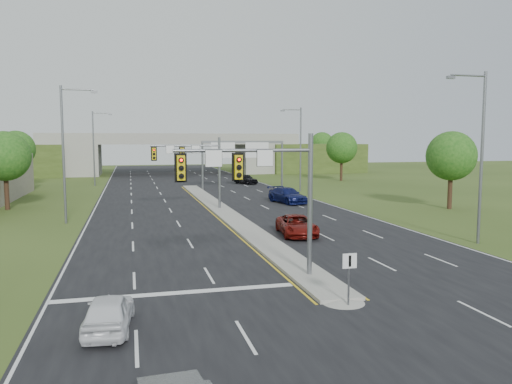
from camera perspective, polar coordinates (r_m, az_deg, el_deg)
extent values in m
plane|color=#35491A|center=(24.83, 6.10, -9.68)|extent=(240.00, 240.00, 0.00)
cube|color=black|center=(58.41, -5.88, -0.70)|extent=(24.00, 160.00, 0.02)
cube|color=gray|center=(46.65, -3.74, -2.22)|extent=(2.00, 54.00, 0.16)
cone|color=gray|center=(21.26, 9.92, -12.14)|extent=(2.00, 2.00, 0.16)
cube|color=gold|center=(46.47, -5.14, -2.36)|extent=(0.12, 54.00, 0.01)
cube|color=gold|center=(46.88, -2.36, -2.26)|extent=(0.12, 54.00, 0.01)
cube|color=silver|center=(57.91, -17.52, -0.98)|extent=(0.12, 160.00, 0.01)
cube|color=silver|center=(61.22, 5.11, -0.38)|extent=(0.12, 160.00, 0.01)
cube|color=silver|center=(22.50, -9.01, -11.31)|extent=(10.50, 0.50, 0.01)
cylinder|color=slate|center=(24.14, 6.19, -1.65)|extent=(0.24, 0.24, 7.00)
cylinder|color=slate|center=(23.00, -1.37, 4.76)|extent=(6.50, 0.16, 0.16)
cube|color=#D9BB0D|center=(22.72, -2.03, 2.85)|extent=(0.35, 0.25, 1.10)
cube|color=#D9BB0D|center=(22.31, -8.58, 2.74)|extent=(0.35, 0.25, 1.10)
cube|color=black|center=(22.85, -2.10, 2.87)|extent=(0.55, 0.04, 1.30)
cube|color=black|center=(22.45, -8.61, 2.76)|extent=(0.55, 0.04, 1.30)
sphere|color=#FF0C05|center=(22.57, -1.96, 3.73)|extent=(0.20, 0.20, 0.20)
sphere|color=#FF0C05|center=(22.17, -8.56, 3.63)|extent=(0.20, 0.20, 0.20)
cube|color=white|center=(22.64, -4.85, 3.84)|extent=(0.75, 0.04, 0.75)
cube|color=white|center=(23.15, 1.04, 3.90)|extent=(0.75, 0.04, 0.75)
cylinder|color=slate|center=(48.26, -4.20, 2.11)|extent=(0.24, 0.24, 7.00)
cylinder|color=slate|center=(47.70, -8.09, 5.27)|extent=(6.50, 0.16, 0.16)
cube|color=#D9BB0D|center=(47.43, -8.43, 4.35)|extent=(0.35, 0.25, 1.10)
cube|color=#D9BB0D|center=(47.24, -11.58, 4.29)|extent=(0.35, 0.25, 1.10)
cube|color=black|center=(47.57, -8.45, 4.36)|extent=(0.55, 0.04, 1.30)
cube|color=black|center=(47.38, -11.59, 4.29)|extent=(0.55, 0.04, 1.30)
sphere|color=#FF0C05|center=(47.30, -8.42, 4.77)|extent=(0.20, 0.20, 0.20)
sphere|color=#FF0C05|center=(47.10, -11.58, 4.71)|extent=(0.20, 0.20, 0.20)
cube|color=white|center=(47.47, -9.79, 4.81)|extent=(0.75, 0.04, 0.75)
cube|color=white|center=(47.72, -6.90, 4.86)|extent=(0.75, 0.04, 0.75)
cylinder|color=slate|center=(20.54, 10.55, -9.89)|extent=(0.08, 0.08, 2.20)
cube|color=white|center=(20.29, 10.65, -7.75)|extent=(0.60, 0.04, 0.60)
cube|color=black|center=(20.27, 10.69, -7.77)|extent=(0.10, 0.02, 0.45)
cylinder|color=slate|center=(68.18, -6.13, 3.01)|extent=(0.28, 0.28, 6.60)
cylinder|color=slate|center=(70.66, 2.99, 3.13)|extent=(0.28, 0.28, 6.60)
cube|color=slate|center=(69.12, -1.50, 5.73)|extent=(11.50, 0.35, 0.35)
cube|color=#0B5014|center=(68.36, -3.80, 4.80)|extent=(3.20, 0.08, 2.00)
cube|color=#0B5014|center=(69.39, 0.12, 4.83)|extent=(3.20, 0.08, 2.00)
cube|color=silver|center=(68.31, -3.79, 4.80)|extent=(3.30, 0.03, 2.10)
cube|color=silver|center=(69.34, 0.13, 4.83)|extent=(3.30, 0.03, 2.10)
cube|color=gray|center=(102.85, -19.05, 3.50)|extent=(6.00, 12.00, 6.00)
cube|color=gray|center=(105.58, -0.30, 3.87)|extent=(6.00, 12.00, 6.00)
cube|color=#35491A|center=(104.75, -26.16, 3.26)|extent=(20.00, 14.00, 6.00)
cube|color=#35491A|center=(109.43, 6.34, 3.91)|extent=(20.00, 14.00, 6.00)
cube|color=gray|center=(102.77, -9.59, 5.75)|extent=(50.00, 12.00, 1.20)
cube|color=gray|center=(96.99, -9.32, 6.37)|extent=(50.00, 0.40, 0.90)
cube|color=gray|center=(108.55, -9.85, 6.30)|extent=(50.00, 0.40, 0.90)
cylinder|color=slate|center=(42.75, -21.16, 3.93)|extent=(0.20, 0.20, 11.00)
cylinder|color=slate|center=(42.80, -19.73, 10.96)|extent=(2.50, 0.12, 0.12)
cube|color=slate|center=(42.69, -18.02, 10.83)|extent=(0.50, 0.25, 0.18)
cylinder|color=slate|center=(77.60, -18.06, 4.72)|extent=(0.20, 0.20, 11.00)
cylinder|color=slate|center=(77.63, -17.25, 8.59)|extent=(2.50, 0.12, 0.12)
cube|color=slate|center=(77.57, -16.32, 8.51)|extent=(0.50, 0.25, 0.18)
cylinder|color=slate|center=(35.09, 24.39, 3.47)|extent=(0.20, 0.20, 11.00)
cylinder|color=slate|center=(34.55, 23.10, 12.14)|extent=(2.50, 0.12, 0.12)
cube|color=slate|center=(33.80, 21.36, 12.11)|extent=(0.50, 0.25, 0.18)
cylinder|color=slate|center=(66.15, 5.11, 4.84)|extent=(0.20, 0.20, 11.00)
cylinder|color=slate|center=(65.86, 4.11, 9.37)|extent=(2.50, 0.12, 0.12)
cube|color=slate|center=(65.48, 3.06, 9.27)|extent=(0.50, 0.25, 0.18)
cylinder|color=#382316|center=(53.90, -26.62, 0.29)|extent=(0.44, 0.44, 4.00)
sphere|color=#164813|center=(53.72, -26.77, 3.69)|extent=(4.80, 4.80, 4.80)
cylinder|color=#382316|center=(79.12, -25.60, 2.00)|extent=(0.44, 0.44, 4.25)
sphere|color=#164813|center=(79.00, -25.70, 4.47)|extent=(5.20, 5.20, 5.20)
cylinder|color=#382316|center=(52.37, 21.30, 0.37)|extent=(0.44, 0.44, 4.00)
sphere|color=#164813|center=(52.19, 21.43, 3.87)|extent=(4.80, 4.80, 4.80)
cylinder|color=#382316|center=(84.83, 9.72, 2.71)|extent=(0.44, 0.44, 4.25)
sphere|color=#164813|center=(84.71, 9.76, 5.01)|extent=(5.20, 5.20, 5.20)
cylinder|color=#382316|center=(117.56, -21.87, 3.23)|extent=(0.44, 0.44, 4.25)
sphere|color=#164813|center=(117.48, -21.94, 4.88)|extent=(5.60, 5.60, 5.60)
cylinder|color=#382316|center=(120.92, 1.33, 3.71)|extent=(0.44, 0.44, 4.25)
sphere|color=#164813|center=(120.84, 1.34, 5.32)|extent=(5.60, 5.60, 5.60)
cylinder|color=#382316|center=(125.39, 7.52, 3.79)|extent=(0.44, 0.44, 4.50)
sphere|color=#164813|center=(125.32, 7.54, 5.44)|extent=(6.00, 6.00, 6.00)
imported|color=white|center=(18.66, -16.47, -13.01)|extent=(1.88, 3.98, 1.32)
imported|color=#630E09|center=(35.26, 4.71, -3.81)|extent=(2.95, 5.35, 1.42)
imported|color=#0B1143|center=(53.56, 3.60, -0.38)|extent=(3.49, 6.02, 1.64)
imported|color=black|center=(77.17, -1.18, 1.50)|extent=(3.46, 4.86, 1.54)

